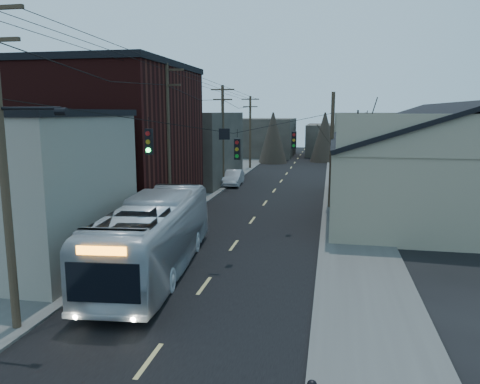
{
  "coord_description": "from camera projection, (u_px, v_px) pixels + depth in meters",
  "views": [
    {
      "loc": [
        4.96,
        -9.73,
        7.11
      ],
      "look_at": [
        0.41,
        13.65,
        3.0
      ],
      "focal_mm": 35.0,
      "sensor_mm": 36.0,
      "label": 1
    }
  ],
  "objects": [
    {
      "name": "parked_car",
      "position": [
        233.0,
        178.0,
        45.47
      ],
      "size": [
        1.81,
        4.61,
        1.49
      ],
      "primitive_type": "imported",
      "rotation": [
        0.0,
        0.0,
        0.05
      ],
      "color": "#A9AAB1",
      "rests_on": "ground"
    },
    {
      "name": "sidewalk_left",
      "position": [
        199.0,
        191.0,
        41.79
      ],
      "size": [
        4.0,
        110.0,
        0.12
      ],
      "primitive_type": "cube",
      "color": "#474744",
      "rests_on": "ground"
    },
    {
      "name": "warehouse",
      "position": [
        447.0,
        175.0,
        32.82
      ],
      "size": [
        16.16,
        20.6,
        7.73
      ],
      "color": "gray",
      "rests_on": "ground"
    },
    {
      "name": "building_left_far",
      "position": [
        187.0,
        147.0,
        47.57
      ],
      "size": [
        9.0,
        14.0,
        7.0
      ],
      "primitive_type": "cube",
      "color": "#312D27",
      "rests_on": "ground"
    },
    {
      "name": "sidewalk_right",
      "position": [
        348.0,
        196.0,
        39.33
      ],
      "size": [
        4.0,
        110.0,
        0.12
      ],
      "primitive_type": "cube",
      "color": "#474744",
      "rests_on": "ground"
    },
    {
      "name": "building_far_left",
      "position": [
        262.0,
        137.0,
        75.05
      ],
      "size": [
        10.0,
        12.0,
        6.0
      ],
      "primitive_type": "cube",
      "color": "#312D27",
      "rests_on": "ground"
    },
    {
      "name": "building_far_right",
      "position": [
        344.0,
        140.0,
        77.52
      ],
      "size": [
        12.0,
        14.0,
        5.0
      ],
      "primitive_type": "cube",
      "color": "#312D27",
      "rests_on": "ground"
    },
    {
      "name": "utility_lines",
      "position": [
        221.0,
        141.0,
        34.65
      ],
      "size": [
        11.24,
        45.28,
        10.5
      ],
      "color": "#382B1E",
      "rests_on": "ground"
    },
    {
      "name": "building_clapboard",
      "position": [
        19.0,
        191.0,
        21.36
      ],
      "size": [
        8.0,
        8.0,
        7.0
      ],
      "primitive_type": "cube",
      "color": "gray",
      "rests_on": "ground"
    },
    {
      "name": "bus",
      "position": [
        154.0,
        236.0,
        20.69
      ],
      "size": [
        3.97,
        12.23,
        3.35
      ],
      "primitive_type": "imported",
      "rotation": [
        0.0,
        0.0,
        3.24
      ],
      "color": "#B0B6BD",
      "rests_on": "ground"
    },
    {
      "name": "road_surface",
      "position": [
        271.0,
        194.0,
        40.57
      ],
      "size": [
        9.0,
        110.0,
        0.02
      ],
      "primitive_type": "cube",
      "color": "black",
      "rests_on": "ground"
    },
    {
      "name": "building_brick",
      "position": [
        108.0,
        143.0,
        31.93
      ],
      "size": [
        10.0,
        12.0,
        10.0
      ],
      "primitive_type": "cube",
      "color": "black",
      "rests_on": "ground"
    },
    {
      "name": "bare_tree",
      "position": [
        356.0,
        169.0,
        29.06
      ],
      "size": [
        0.4,
        0.4,
        7.2
      ],
      "primitive_type": "cone",
      "color": "black",
      "rests_on": "ground"
    }
  ]
}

